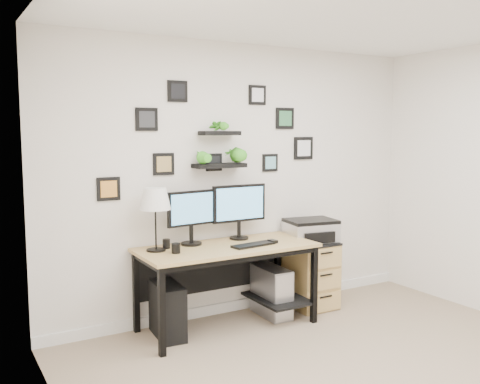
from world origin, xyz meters
TOP-DOWN VIEW (x-y plane):
  - room at (0.00, 1.98)m, footprint 4.00×4.00m
  - desk at (-0.34, 1.67)m, footprint 1.60×0.70m
  - monitor_left at (-0.63, 1.83)m, footprint 0.48×0.21m
  - monitor_right at (-0.13, 1.83)m, footprint 0.56×0.18m
  - keyboard at (-0.18, 1.51)m, footprint 0.42×0.18m
  - mouse at (0.05, 1.53)m, footprint 0.07×0.10m
  - table_lamp at (-1.00, 1.76)m, footprint 0.27×0.27m
  - mug at (-0.88, 1.59)m, footprint 0.07×0.07m
  - pen_cup at (-0.88, 1.80)m, footprint 0.06×0.06m
  - pc_tower_black at (-0.93, 1.69)m, footprint 0.25×0.48m
  - pc_tower_grey at (0.14, 1.68)m, footprint 0.23×0.48m
  - file_cabinet at (0.63, 1.72)m, footprint 0.43×0.53m
  - printer at (0.64, 1.73)m, footprint 0.53×0.45m
  - wall_decor at (-0.27, 1.93)m, footprint 2.27×0.18m

SIDE VIEW (x-z plane):
  - room at x=0.00m, z-range -1.95..2.05m
  - pc_tower_black at x=-0.93m, z-range 0.00..0.46m
  - pc_tower_grey at x=0.14m, z-range 0.00..0.47m
  - file_cabinet at x=0.63m, z-range 0.00..0.67m
  - desk at x=-0.34m, z-range 0.25..1.00m
  - keyboard at x=-0.18m, z-range 0.75..0.77m
  - mouse at x=0.05m, z-range 0.75..0.78m
  - printer at x=0.64m, z-range 0.67..0.89m
  - pen_cup at x=-0.88m, z-range 0.75..0.83m
  - mug at x=-0.88m, z-range 0.75..0.83m
  - monitor_left at x=-0.63m, z-range 0.79..1.28m
  - monitor_right at x=-0.13m, z-range 0.80..1.32m
  - table_lamp at x=-1.00m, z-range 0.91..1.46m
  - wall_decor at x=-0.27m, z-range 1.14..2.17m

